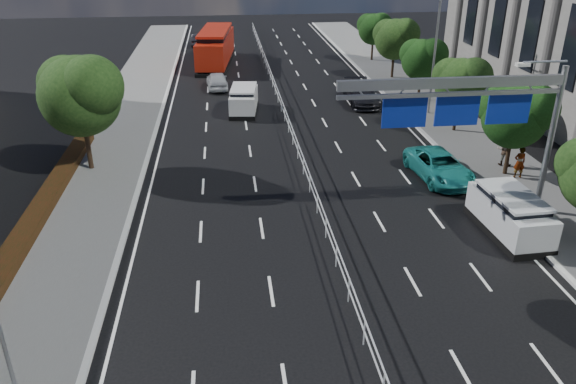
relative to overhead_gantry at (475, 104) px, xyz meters
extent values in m
plane|color=black|center=(-6.74, -10.05, -5.61)|extent=(160.00, 160.00, 0.00)
cube|color=silver|center=(-6.74, 12.45, -4.61)|extent=(0.05, 85.00, 0.05)
cube|color=silver|center=(-6.74, 12.45, -5.06)|extent=(0.05, 85.00, 0.05)
cylinder|color=gray|center=(-17.24, -10.05, -3.51)|extent=(0.12, 0.12, 4.20)
cylinder|color=gray|center=(3.86, -0.05, -2.01)|extent=(0.28, 0.28, 7.20)
cube|color=gray|center=(-1.14, -0.05, 0.99)|extent=(10.20, 0.25, 0.45)
cube|color=gray|center=(-1.14, -0.05, 0.49)|extent=(10.20, 0.18, 0.18)
cylinder|color=gray|center=(2.86, -0.05, 1.79)|extent=(2.00, 0.10, 0.10)
cube|color=silver|center=(1.86, -0.05, 1.69)|extent=(0.60, 0.25, 0.15)
cube|color=navy|center=(1.66, 0.13, -0.31)|extent=(2.00, 0.08, 1.40)
cube|color=white|center=(1.66, 0.18, -0.31)|extent=(1.80, 0.02, 1.20)
cube|color=navy|center=(-0.74, 0.13, -0.31)|extent=(2.00, 0.08, 1.40)
cube|color=white|center=(-0.74, 0.18, -0.31)|extent=(1.80, 0.02, 1.20)
cube|color=navy|center=(-3.14, 0.13, -0.31)|extent=(2.00, 0.08, 1.40)
cube|color=white|center=(-3.14, 0.18, -0.31)|extent=(1.80, 0.02, 1.20)
cylinder|color=gray|center=(4.06, 15.95, -1.11)|extent=(0.16, 0.16, 9.00)
cylinder|color=black|center=(-18.74, 7.95, -3.86)|extent=(0.28, 0.28, 3.50)
sphere|color=black|center=(-18.74, 7.95, -1.27)|extent=(4.40, 4.40, 4.40)
sphere|color=black|center=(-17.86, 7.29, -0.57)|extent=(3.30, 3.30, 3.30)
sphere|color=black|center=(-19.51, 8.61, -0.71)|extent=(3.08, 3.08, 3.08)
cylinder|color=black|center=(4.46, 4.45, -4.21)|extent=(0.22, 0.22, 2.80)
sphere|color=black|center=(4.46, 4.45, -2.13)|extent=(3.50, 3.50, 3.50)
sphere|color=black|center=(5.16, 3.92, -1.57)|extent=(2.62, 2.62, 2.62)
sphere|color=black|center=(3.85, 4.97, -1.69)|extent=(2.45, 2.45, 2.45)
cylinder|color=black|center=(4.46, 11.95, -4.26)|extent=(0.22, 0.22, 2.70)
sphere|color=black|center=(4.46, 11.95, -2.26)|extent=(3.30, 3.30, 3.30)
sphere|color=black|center=(5.12, 11.45, -1.72)|extent=(2.48, 2.48, 2.47)
sphere|color=black|center=(3.88, 12.44, -1.83)|extent=(2.31, 2.31, 2.31)
cylinder|color=black|center=(4.46, 19.45, -4.28)|extent=(0.21, 0.21, 2.65)
sphere|color=black|center=(4.46, 19.45, -2.32)|extent=(3.20, 3.20, 3.20)
sphere|color=black|center=(5.10, 18.97, -1.79)|extent=(2.40, 2.40, 2.40)
sphere|color=black|center=(3.90, 19.93, -1.90)|extent=(2.24, 2.24, 2.24)
cylinder|color=black|center=(4.46, 26.95, -4.18)|extent=(0.23, 0.23, 2.85)
sphere|color=black|center=(4.46, 26.95, -2.07)|extent=(3.60, 3.60, 3.60)
sphere|color=black|center=(5.18, 26.41, -1.50)|extent=(2.70, 2.70, 2.70)
sphere|color=black|center=(3.83, 27.49, -1.62)|extent=(2.52, 2.52, 2.52)
cylinder|color=black|center=(4.46, 34.45, -4.31)|extent=(0.21, 0.21, 2.60)
sphere|color=black|center=(4.46, 34.45, -2.38)|extent=(3.10, 3.10, 3.10)
sphere|color=black|center=(5.08, 33.98, -1.86)|extent=(2.32, 2.33, 2.32)
sphere|color=black|center=(3.92, 34.91, -1.97)|extent=(2.17, 2.17, 2.17)
cube|color=black|center=(-9.53, 18.18, -5.45)|extent=(2.41, 4.60, 0.31)
cube|color=silver|center=(-9.53, 18.18, -4.69)|extent=(2.36, 4.51, 1.30)
cube|color=black|center=(-9.53, 18.18, -4.04)|extent=(2.07, 3.29, 0.57)
cube|color=silver|center=(-9.53, 18.18, -3.75)|extent=(2.18, 3.56, 0.11)
cylinder|color=black|center=(-10.47, 16.85, -5.28)|extent=(0.35, 0.68, 0.65)
cylinder|color=black|center=(-8.92, 16.67, -5.28)|extent=(0.35, 0.68, 0.65)
cylinder|color=black|center=(-10.13, 19.68, -5.28)|extent=(0.35, 0.68, 0.65)
cylinder|color=black|center=(-8.58, 19.50, -5.28)|extent=(0.35, 0.68, 0.65)
cube|color=black|center=(-11.59, 34.85, -5.43)|extent=(4.03, 11.85, 0.35)
cube|color=#A01B0B|center=(-11.59, 34.85, -3.94)|extent=(3.95, 11.62, 2.36)
cube|color=black|center=(-11.59, 34.85, -2.76)|extent=(3.38, 8.42, 1.04)
cube|color=#A01B0B|center=(-11.59, 34.85, -2.24)|extent=(3.56, 9.12, 0.21)
cylinder|color=black|center=(-13.14, 31.24, -5.25)|extent=(0.38, 0.74, 0.72)
cylinder|color=black|center=(-10.88, 30.99, -5.25)|extent=(0.38, 0.74, 0.72)
cylinder|color=black|center=(-12.31, 38.71, -5.25)|extent=(0.38, 0.74, 0.72)
cylinder|color=black|center=(-10.05, 38.46, -5.25)|extent=(0.38, 0.74, 0.72)
imported|color=#AEB1B6|center=(-11.52, 25.20, -4.88)|extent=(1.96, 4.34, 1.45)
imported|color=black|center=(-13.58, 44.93, -4.91)|extent=(1.71, 4.33, 1.40)
cube|color=black|center=(1.56, -1.77, -5.45)|extent=(2.22, 4.81, 0.32)
cube|color=#B6BABE|center=(1.56, -1.77, -4.66)|extent=(2.18, 4.72, 1.33)
cube|color=black|center=(1.56, -1.77, -4.00)|extent=(1.96, 3.41, 0.59)
cube|color=#B6BABE|center=(1.56, -1.77, -3.70)|extent=(2.05, 3.70, 0.12)
cylinder|color=black|center=(0.81, -3.34, -5.27)|extent=(0.31, 0.68, 0.66)
cylinder|color=black|center=(2.46, -3.26, -5.27)|extent=(0.31, 0.68, 0.66)
cylinder|color=black|center=(0.66, -0.29, -5.27)|extent=(0.31, 0.68, 0.66)
cylinder|color=black|center=(2.31, -0.21, -5.27)|extent=(0.31, 0.68, 0.66)
imported|color=#1B7976|center=(0.63, 4.53, -4.88)|extent=(2.89, 5.43, 1.45)
imported|color=black|center=(-0.24, 19.33, -4.82)|extent=(2.32, 5.47, 1.57)
imported|color=gray|center=(4.88, 3.85, -4.58)|extent=(0.66, 0.44, 1.78)
imported|color=gray|center=(4.91, 5.65, -4.52)|extent=(1.15, 1.08, 1.88)
camera|label=1|loc=(-10.95, -22.84, 7.04)|focal=35.00mm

